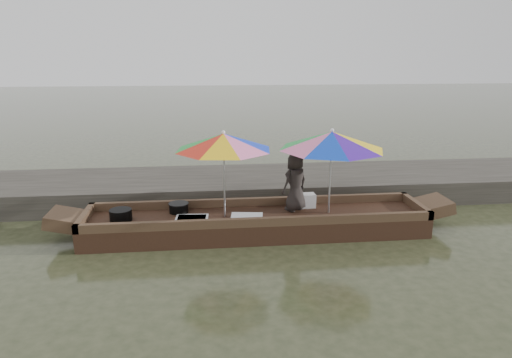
{
  "coord_description": "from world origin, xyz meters",
  "views": [
    {
      "loc": [
        -0.84,
        -7.71,
        3.17
      ],
      "look_at": [
        0.0,
        0.1,
        1.0
      ],
      "focal_mm": 32.0,
      "sensor_mm": 36.0,
      "label": 1
    }
  ],
  "objects": [
    {
      "name": "dock",
      "position": [
        0.0,
        2.2,
        0.25
      ],
      "size": [
        22.0,
        2.2,
        0.5
      ],
      "primitive_type": "cube",
      "color": "#2D2B26",
      "rests_on": "ground"
    },
    {
      "name": "charcoal_grill",
      "position": [
        -1.4,
        0.31,
        0.43
      ],
      "size": [
        0.35,
        0.35,
        0.16
      ],
      "primitive_type": "cylinder",
      "color": "black",
      "rests_on": "boat_hull"
    },
    {
      "name": "umbrella_bow",
      "position": [
        -0.57,
        0.0,
        1.12
      ],
      "size": [
        2.1,
        2.1,
        1.55
      ],
      "primitive_type": null,
      "rotation": [
        0.0,
        0.0,
        0.28
      ],
      "color": "#FF560C",
      "rests_on": "boat_hull"
    },
    {
      "name": "boat_hull",
      "position": [
        0.0,
        0.0,
        0.17
      ],
      "size": [
        6.11,
        1.2,
        0.35
      ],
      "primitive_type": "cube",
      "color": "black",
      "rests_on": "water"
    },
    {
      "name": "umbrella_stern",
      "position": [
        1.33,
        0.0,
        1.12
      ],
      "size": [
        1.96,
        1.96,
        1.55
      ],
      "primitive_type": null,
      "rotation": [
        0.0,
        0.0,
        0.04
      ],
      "color": "red",
      "rests_on": "boat_hull"
    },
    {
      "name": "tray_crayfish",
      "position": [
        -1.15,
        -0.25,
        0.39
      ],
      "size": [
        0.58,
        0.42,
        0.09
      ],
      "primitive_type": "cube",
      "rotation": [
        0.0,
        0.0,
        -0.07
      ],
      "color": "silver",
      "rests_on": "boat_hull"
    },
    {
      "name": "water",
      "position": [
        0.0,
        0.0,
        0.0
      ],
      "size": [
        80.0,
        80.0,
        0.0
      ],
      "primitive_type": "plane",
      "color": "#2B301C",
      "rests_on": "ground"
    },
    {
      "name": "tray_scallop",
      "position": [
        -0.19,
        -0.18,
        0.38
      ],
      "size": [
        0.6,
        0.45,
        0.06
      ],
      "primitive_type": "cube",
      "rotation": [
        0.0,
        0.0,
        -0.13
      ],
      "color": "silver",
      "rests_on": "boat_hull"
    },
    {
      "name": "cooking_pot",
      "position": [
        -2.39,
        -0.02,
        0.45
      ],
      "size": [
        0.38,
        0.38,
        0.2
      ],
      "primitive_type": "cylinder",
      "color": "black",
      "rests_on": "boat_hull"
    },
    {
      "name": "supply_bag",
      "position": [
        1.01,
        0.35,
        0.48
      ],
      "size": [
        0.29,
        0.23,
        0.26
      ],
      "primitive_type": "cube",
      "rotation": [
        0.0,
        0.0,
        0.05
      ],
      "color": "silver",
      "rests_on": "boat_hull"
    },
    {
      "name": "vendor",
      "position": [
        0.74,
        0.2,
        0.9
      ],
      "size": [
        0.64,
        0.58,
        1.09
      ],
      "primitive_type": "imported",
      "rotation": [
        0.0,
        0.0,
        3.7
      ],
      "color": "black",
      "rests_on": "boat_hull"
    }
  ]
}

